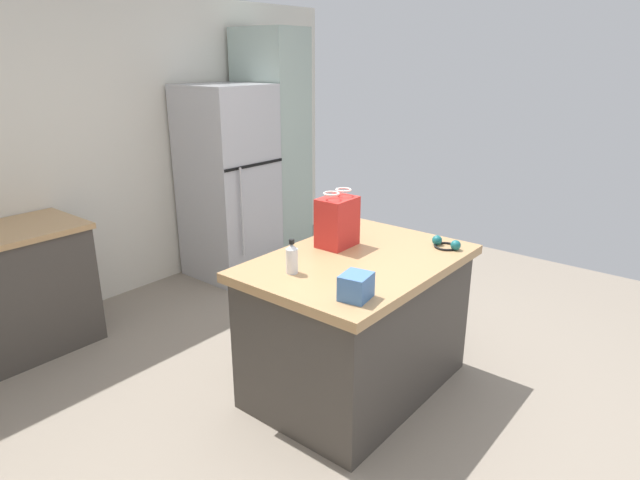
# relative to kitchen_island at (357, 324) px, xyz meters

# --- Properties ---
(ground) EXTENTS (6.46, 6.46, 0.00)m
(ground) POSITION_rel_kitchen_island_xyz_m (-0.11, -0.11, -0.45)
(ground) COLOR gray
(back_wall) EXTENTS (5.38, 0.13, 2.55)m
(back_wall) POSITION_rel_kitchen_island_xyz_m (-0.13, 2.53, 0.83)
(back_wall) COLOR silver
(back_wall) RESTS_ON ground
(kitchen_island) EXTENTS (1.39, 0.96, 0.89)m
(kitchen_island) POSITION_rel_kitchen_island_xyz_m (0.00, 0.00, 0.00)
(kitchen_island) COLOR #423D38
(kitchen_island) RESTS_ON ground
(refrigerator) EXTENTS (0.72, 0.76, 1.80)m
(refrigerator) POSITION_rel_kitchen_island_xyz_m (0.83, 2.09, 0.45)
(refrigerator) COLOR #B7B7BC
(refrigerator) RESTS_ON ground
(tall_cabinet) EXTENTS (0.45, 0.68, 2.30)m
(tall_cabinet) POSITION_rel_kitchen_island_xyz_m (1.44, 2.09, 0.70)
(tall_cabinet) COLOR #9EB2A8
(tall_cabinet) RESTS_ON ground
(shopping_bag) EXTENTS (0.25, 0.19, 0.36)m
(shopping_bag) POSITION_rel_kitchen_island_xyz_m (0.10, 0.24, 0.60)
(shopping_bag) COLOR red
(shopping_bag) RESTS_ON kitchen_island
(small_box) EXTENTS (0.18, 0.16, 0.13)m
(small_box) POSITION_rel_kitchen_island_xyz_m (-0.47, -0.32, 0.50)
(small_box) COLOR #4775B7
(small_box) RESTS_ON kitchen_island
(bottle) EXTENTS (0.07, 0.07, 0.20)m
(bottle) POSITION_rel_kitchen_island_xyz_m (-0.43, 0.15, 0.53)
(bottle) COLOR white
(bottle) RESTS_ON kitchen_island
(ear_defenders) EXTENTS (0.16, 0.20, 0.06)m
(ear_defenders) POSITION_rel_kitchen_island_xyz_m (0.50, -0.32, 0.46)
(ear_defenders) COLOR black
(ear_defenders) RESTS_ON kitchen_island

